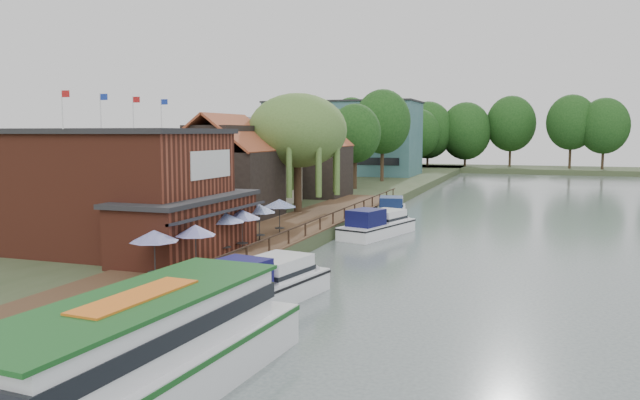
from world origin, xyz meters
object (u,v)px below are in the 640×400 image
(umbrella_0, at_px, (155,255))
(umbrella_1, at_px, (196,248))
(cottage_a, at_px, (225,166))
(swan, at_px, (148,353))
(hotel_block, at_px, (343,138))
(willow, at_px, (298,153))
(umbrella_5, at_px, (280,216))
(cruiser_0, at_px, (259,280))
(umbrella_2, at_px, (225,233))
(tour_boat, at_px, (121,358))
(pub, at_px, (120,190))
(cottage_b, at_px, (245,161))
(umbrella_4, at_px, (259,222))
(cruiser_2, at_px, (391,207))
(umbrella_3, at_px, (242,230))
(cruiser_1, at_px, (377,222))
(cottage_c, at_px, (314,158))

(umbrella_0, height_order, umbrella_1, same)
(cottage_a, height_order, swan, cottage_a)
(hotel_block, height_order, willow, hotel_block)
(umbrella_5, bearing_deg, cruiser_0, -71.00)
(umbrella_2, height_order, tour_boat, umbrella_2)
(swan, bearing_deg, pub, 129.72)
(cottage_b, height_order, swan, cottage_b)
(willow, height_order, umbrella_2, willow)
(hotel_block, distance_m, umbrella_4, 67.46)
(umbrella_4, height_order, cruiser_2, umbrella_4)
(willow, distance_m, umbrella_1, 24.51)
(umbrella_1, bearing_deg, umbrella_5, 93.19)
(umbrella_1, relative_size, umbrella_5, 1.00)
(umbrella_2, bearing_deg, umbrella_1, -79.62)
(willow, bearing_deg, cottage_a, -131.99)
(umbrella_2, relative_size, umbrella_3, 1.00)
(swan, bearing_deg, cruiser_2, 89.77)
(cruiser_0, xyz_separation_m, tour_boat, (1.05, -11.61, 0.47))
(willow, distance_m, umbrella_2, 19.81)
(umbrella_2, bearing_deg, hotel_block, 101.63)
(umbrella_0, xyz_separation_m, umbrella_3, (0.44, 8.34, 0.00))
(cottage_a, distance_m, umbrella_4, 12.64)
(umbrella_3, xyz_separation_m, umbrella_5, (-0.20, 6.19, 0.00))
(pub, distance_m, umbrella_1, 8.62)
(cottage_b, distance_m, umbrella_2, 26.52)
(cottage_b, height_order, cruiser_0, cottage_b)
(pub, distance_m, tour_boat, 20.77)
(cruiser_1, bearing_deg, pub, -109.88)
(umbrella_3, height_order, cruiser_0, umbrella_3)
(cottage_c, height_order, umbrella_1, cottage_c)
(cottage_b, distance_m, tour_boat, 44.71)
(cottage_b, distance_m, cruiser_1, 18.44)
(cottage_a, xyz_separation_m, umbrella_3, (7.82, -12.71, -2.96))
(cottage_b, relative_size, umbrella_2, 4.04)
(cottage_a, xyz_separation_m, cottage_b, (-3.00, 10.00, 0.00))
(cottage_b, xyz_separation_m, cruiser_0, (15.23, -29.88, -4.05))
(hotel_block, xyz_separation_m, umbrella_5, (14.62, -62.52, -4.86))
(cruiser_1, bearing_deg, cottage_b, 166.43)
(cruiser_0, bearing_deg, willow, 117.97)
(umbrella_0, xyz_separation_m, cruiser_1, (5.27, 22.21, -1.17))
(umbrella_4, bearing_deg, umbrella_5, 88.75)
(cottage_b, xyz_separation_m, umbrella_0, (10.38, -31.04, -2.96))
(cottage_c, relative_size, swan, 19.32)
(cruiser_0, bearing_deg, tour_boat, -74.13)
(umbrella_4, relative_size, cruiser_0, 0.24)
(cruiser_0, distance_m, tour_boat, 11.67)
(umbrella_1, xyz_separation_m, cruiser_1, (4.33, 20.06, -1.17))
(cottage_b, distance_m, cruiser_0, 33.78)
(cruiser_2, bearing_deg, willow, -151.97)
(cottage_b, distance_m, swan, 40.50)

